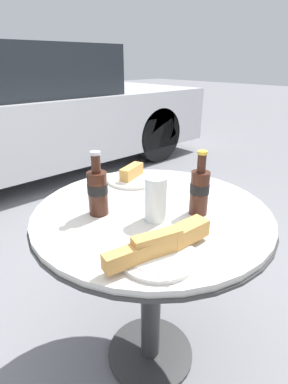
{
  "coord_description": "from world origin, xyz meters",
  "views": [
    {
      "loc": [
        -0.63,
        -0.65,
        1.17
      ],
      "look_at": [
        0.0,
        0.04,
        0.76
      ],
      "focal_mm": 28.0,
      "sensor_mm": 36.0,
      "label": 1
    }
  ],
  "objects_px": {
    "bistro_table": "(151,243)",
    "parked_car": "(25,115)",
    "cola_bottle_right": "(98,190)",
    "cola_bottle_left": "(199,190)",
    "drinking_glass": "(156,201)",
    "lunch_plate_far": "(161,248)",
    "lunch_plate_near": "(132,177)"
  },
  "relations": [
    {
      "from": "bistro_table",
      "to": "parked_car",
      "type": "bearing_deg",
      "value": 76.23
    },
    {
      "from": "cola_bottle_right",
      "to": "parked_car",
      "type": "height_order",
      "value": "parked_car"
    },
    {
      "from": "cola_bottle_left",
      "to": "cola_bottle_right",
      "type": "distance_m",
      "value": 0.33
    },
    {
      "from": "bistro_table",
      "to": "drinking_glass",
      "type": "xyz_separation_m",
      "value": [
        -0.04,
        -0.06,
        0.2
      ]
    },
    {
      "from": "bistro_table",
      "to": "cola_bottle_left",
      "type": "relative_size",
      "value": 3.82
    },
    {
      "from": "drinking_glass",
      "to": "lunch_plate_far",
      "type": "height_order",
      "value": "drinking_glass"
    },
    {
      "from": "cola_bottle_right",
      "to": "bistro_table",
      "type": "bearing_deg",
      "value": -32.36
    },
    {
      "from": "bistro_table",
      "to": "lunch_plate_far",
      "type": "bearing_deg",
      "value": -129.07
    },
    {
      "from": "lunch_plate_near",
      "to": "parked_car",
      "type": "xyz_separation_m",
      "value": [
        0.54,
        2.44,
        -0.1
      ]
    },
    {
      "from": "bistro_table",
      "to": "cola_bottle_left",
      "type": "height_order",
      "value": "cola_bottle_left"
    },
    {
      "from": "lunch_plate_near",
      "to": "parked_car",
      "type": "distance_m",
      "value": 2.51
    },
    {
      "from": "cola_bottle_left",
      "to": "parked_car",
      "type": "relative_size",
      "value": 0.05
    },
    {
      "from": "cola_bottle_right",
      "to": "parked_car",
      "type": "distance_m",
      "value": 2.72
    },
    {
      "from": "cola_bottle_right",
      "to": "cola_bottle_left",
      "type": "bearing_deg",
      "value": -42.12
    },
    {
      "from": "bistro_table",
      "to": "lunch_plate_near",
      "type": "height_order",
      "value": "lunch_plate_near"
    },
    {
      "from": "cola_bottle_right",
      "to": "drinking_glass",
      "type": "distance_m",
      "value": 0.19
    },
    {
      "from": "cola_bottle_right",
      "to": "lunch_plate_near",
      "type": "distance_m",
      "value": 0.32
    },
    {
      "from": "bistro_table",
      "to": "cola_bottle_right",
      "type": "xyz_separation_m",
      "value": [
        -0.15,
        0.1,
        0.22
      ]
    },
    {
      "from": "lunch_plate_far",
      "to": "cola_bottle_left",
      "type": "bearing_deg",
      "value": 18.0
    },
    {
      "from": "drinking_glass",
      "to": "parked_car",
      "type": "distance_m",
      "value": 2.84
    },
    {
      "from": "bistro_table",
      "to": "cola_bottle_left",
      "type": "bearing_deg",
      "value": -53.44
    },
    {
      "from": "cola_bottle_left",
      "to": "parked_car",
      "type": "distance_m",
      "value": 2.87
    },
    {
      "from": "cola_bottle_left",
      "to": "parked_car",
      "type": "bearing_deg",
      "value": 78.6
    },
    {
      "from": "parked_car",
      "to": "drinking_glass",
      "type": "bearing_deg",
      "value": -104.31
    },
    {
      "from": "bistro_table",
      "to": "lunch_plate_near",
      "type": "distance_m",
      "value": 0.31
    },
    {
      "from": "drinking_glass",
      "to": "cola_bottle_right",
      "type": "bearing_deg",
      "value": 125.08
    },
    {
      "from": "lunch_plate_far",
      "to": "parked_car",
      "type": "xyz_separation_m",
      "value": [
        0.83,
        2.9,
        -0.11
      ]
    },
    {
      "from": "bistro_table",
      "to": "drinking_glass",
      "type": "relative_size",
      "value": 5.64
    },
    {
      "from": "drinking_glass",
      "to": "parked_car",
      "type": "relative_size",
      "value": 0.04
    },
    {
      "from": "parked_car",
      "to": "lunch_plate_far",
      "type": "bearing_deg",
      "value": -105.95
    },
    {
      "from": "cola_bottle_right",
      "to": "lunch_plate_far",
      "type": "bearing_deg",
      "value": -93.52
    },
    {
      "from": "cola_bottle_left",
      "to": "drinking_glass",
      "type": "xyz_separation_m",
      "value": [
        -0.13,
        0.06,
        -0.02
      ]
    }
  ]
}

